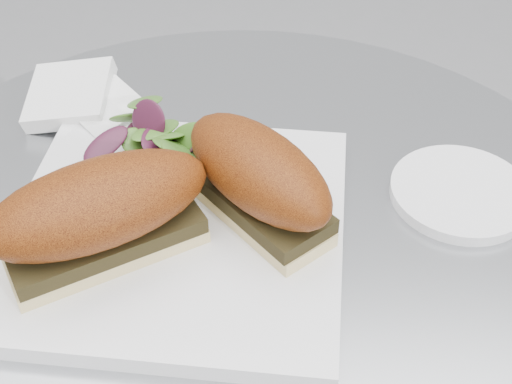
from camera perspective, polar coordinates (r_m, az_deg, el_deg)
The scene contains 6 objects.
plate at distance 0.60m, azimuth -6.30°, elevation -2.92°, with size 0.28×0.28×0.02m, color white.
sandwich_left at distance 0.55m, azimuth -12.43°, elevation -1.58°, with size 0.19×0.15×0.08m.
sandwich_right at distance 0.57m, azimuth 0.16°, elevation 1.17°, with size 0.15×0.17×0.08m.
salad at distance 0.65m, azimuth -7.69°, elevation 4.35°, with size 0.10×0.10×0.05m, color #4E7E29, non-canonical shape.
napkin at distance 0.75m, azimuth -13.12°, elevation 6.30°, with size 0.11×0.11×0.02m, color white, non-canonical shape.
saucer at distance 0.66m, azimuth 16.02°, elevation -0.04°, with size 0.12×0.12×0.01m, color white.
Camera 1 is at (0.01, -0.43, 1.16)m, focal length 50.00 mm.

